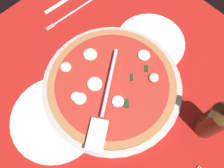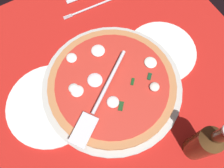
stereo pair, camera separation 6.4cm
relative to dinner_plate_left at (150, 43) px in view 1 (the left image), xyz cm
name	(u,v)px [view 1 (the left image)]	position (x,y,z in cm)	size (l,w,h in cm)	color
ground_plane	(112,91)	(19.77, 3.22, -1.00)	(91.01, 91.01, 0.80)	red
checker_pattern	(112,91)	(19.77, 3.22, -0.55)	(91.01, 91.01, 0.10)	white
pizza_pan	(112,86)	(18.98, 2.34, 0.16)	(40.46, 40.46, 1.32)	#B9BBB5
dinner_plate_left	(150,43)	(0.00, 0.00, 0.00)	(21.66, 21.66, 1.00)	white
dinner_plate_right	(56,119)	(36.84, -1.64, 0.00)	(24.72, 24.72, 1.00)	white
pizza	(112,84)	(19.03, 2.21, 1.70)	(36.68, 36.68, 3.07)	#BA7847
pizza_server	(104,101)	(24.61, 5.15, 4.27)	(25.45, 18.90, 1.00)	silver
place_setting_near	(72,5)	(7.86, -28.56, -0.15)	(22.28, 13.74, 1.40)	white
beer_bottle	(216,119)	(9.37, 28.45, 8.46)	(5.95, 5.95, 22.56)	#54361A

